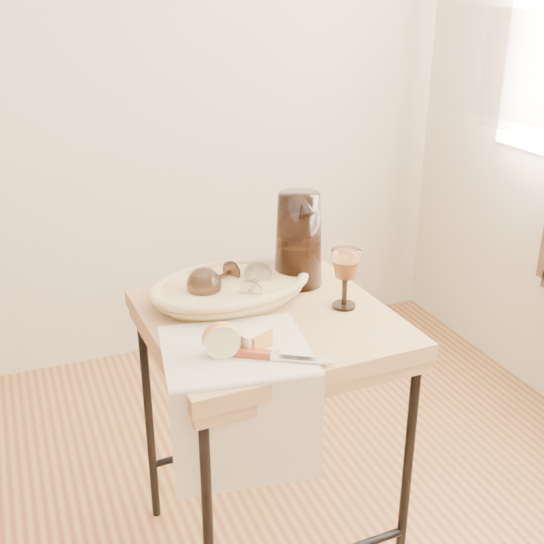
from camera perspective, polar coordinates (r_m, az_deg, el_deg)
name	(u,v)px	position (r m, az deg, el deg)	size (l,w,h in m)	color
side_table	(269,440)	(1.86, -0.24, -13.65)	(0.57, 0.57, 0.73)	brown
tea_towel	(236,350)	(1.51, -3.02, -6.40)	(0.32, 0.28, 0.01)	#F3E6BD
bread_basket	(231,290)	(1.74, -3.38, -1.51)	(0.37, 0.25, 0.05)	tan
goblet_lying_a	(216,279)	(1.73, -4.63, -0.57)	(0.14, 0.09, 0.09)	#4E3427
goblet_lying_b	(255,282)	(1.73, -1.42, -0.83)	(0.12, 0.07, 0.07)	white
pitcher	(298,239)	(1.80, 2.19, 2.70)	(0.17, 0.25, 0.29)	black
wine_goblet	(345,279)	(1.69, 6.04, -0.56)	(0.07, 0.07, 0.15)	white
apple_half	(221,338)	(1.48, -4.20, -5.43)	(0.08, 0.04, 0.08)	red
apple_wedge	(254,341)	(1.50, -1.50, -5.67)	(0.06, 0.03, 0.04)	beige
table_knife	(278,356)	(1.47, 0.53, -6.93)	(0.21, 0.02, 0.02)	silver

